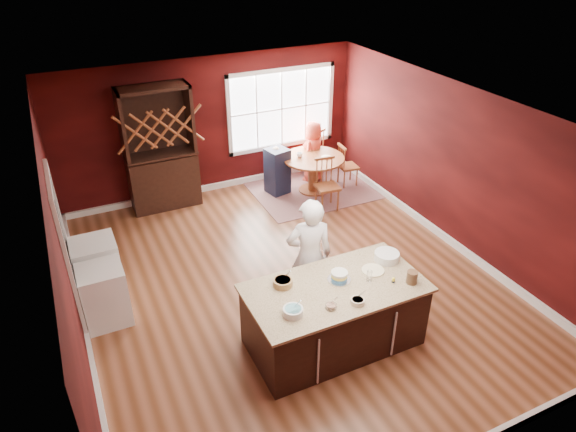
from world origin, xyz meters
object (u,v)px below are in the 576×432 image
object	(u,v)px
baker	(309,257)
toddler	(272,155)
layer_cake	(339,276)
kitchen_island	(334,317)
dryer	(98,269)
chair_south	(327,185)
washer	(104,295)
chair_east	(348,165)
high_chair	(277,170)
hutch	(160,149)
seated_woman	(313,152)
dining_table	(313,167)
chair_north	(312,150)

from	to	relation	value
baker	toddler	distance (m)	3.70
baker	layer_cake	xyz separation A→B (m)	(0.07, -0.67, 0.10)
kitchen_island	dryer	world-z (taller)	kitchen_island
kitchen_island	toddler	size ratio (longest dim) A/B	8.63
baker	chair_south	world-z (taller)	baker
washer	kitchen_island	bearing A→B (deg)	-33.70
chair_east	washer	world-z (taller)	chair_east
chair_east	toddler	xyz separation A→B (m)	(-1.54, 0.40, 0.36)
baker	high_chair	world-z (taller)	baker
kitchen_island	toddler	distance (m)	4.47
chair_south	dryer	size ratio (longest dim) A/B	1.12
kitchen_island	hutch	distance (m)	4.85
dryer	hutch	bearing A→B (deg)	56.08
layer_cake	chair_east	distance (m)	4.60
chair_south	seated_woman	distance (m)	1.27
chair_east	toddler	bearing A→B (deg)	80.37
chair_south	hutch	xyz separation A→B (m)	(-2.76, 1.46, 0.67)
dryer	toddler	bearing A→B (deg)	28.13
washer	seated_woman	bearing A→B (deg)	30.19
dining_table	chair_south	distance (m)	0.77
dining_table	seated_woman	xyz separation A→B (m)	(0.24, 0.46, 0.11)
chair_south	chair_east	bearing A→B (deg)	45.11
dining_table	chair_east	size ratio (longest dim) A/B	1.36
seated_woman	high_chair	bearing A→B (deg)	-22.19
layer_cake	dryer	world-z (taller)	layer_cake
baker	toddler	size ratio (longest dim) A/B	6.76
baker	high_chair	bearing A→B (deg)	-91.81
dining_table	chair_north	xyz separation A→B (m)	(0.42, 0.84, -0.03)
dining_table	seated_woman	world-z (taller)	seated_woman
chair_south	chair_north	bearing A→B (deg)	78.69
kitchen_island	chair_south	xyz separation A→B (m)	(1.71, 3.22, 0.07)
washer	hutch	bearing A→B (deg)	62.26
kitchen_island	high_chair	world-z (taller)	high_chair
high_chair	dryer	size ratio (longest dim) A/B	1.09
seated_woman	dryer	xyz separation A→B (m)	(-4.64, -2.06, -0.20)
kitchen_island	dryer	size ratio (longest dim) A/B	2.48
chair_east	chair_south	distance (m)	1.14
dining_table	washer	xyz separation A→B (m)	(-4.40, -2.24, -0.11)
chair_east	hutch	bearing A→B (deg)	83.27
chair_south	toddler	bearing A→B (deg)	126.91
dining_table	chair_north	size ratio (longest dim) A/B	1.22
washer	chair_south	bearing A→B (deg)	19.03
seated_woman	washer	xyz separation A→B (m)	(-4.64, -2.70, -0.22)
layer_cake	high_chair	xyz separation A→B (m)	(1.02, 4.13, -0.49)
chair_north	hutch	xyz separation A→B (m)	(-3.27, -0.15, 0.67)
chair_north	high_chair	distance (m)	1.25
high_chair	washer	distance (m)	4.48
layer_cake	seated_woman	distance (m)	4.76
dining_table	high_chair	distance (m)	0.73
dining_table	toddler	distance (m)	0.87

